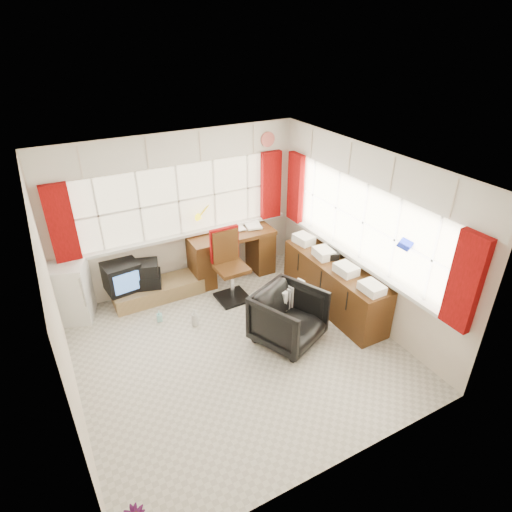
{
  "coord_description": "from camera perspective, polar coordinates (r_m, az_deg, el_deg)",
  "views": [
    {
      "loc": [
        -1.88,
        -4.02,
        3.9
      ],
      "look_at": [
        0.59,
        0.55,
        1.02
      ],
      "focal_mm": 30.0,
      "sensor_mm": 36.0,
      "label": 1
    }
  ],
  "objects": [
    {
      "name": "credenza",
      "position": [
        6.57,
        10.29,
        -3.81
      ],
      "size": [
        0.5,
        2.0,
        0.85
      ],
      "color": "#5A3415",
      "rests_on": "ground"
    },
    {
      "name": "ground",
      "position": [
        5.91,
        -2.54,
        -12.35
      ],
      "size": [
        4.0,
        4.0,
        0.0
      ],
      "primitive_type": "plane",
      "color": "beige",
      "rests_on": "ground"
    },
    {
      "name": "crt_tv",
      "position": [
        6.82,
        -17.49,
        -2.56
      ],
      "size": [
        0.55,
        0.53,
        0.46
      ],
      "color": "black",
      "rests_on": "tv_bench"
    },
    {
      "name": "task_chair",
      "position": [
        6.63,
        -3.74,
        -0.8
      ],
      "size": [
        0.49,
        0.51,
        1.15
      ],
      "color": "black",
      "rests_on": "ground"
    },
    {
      "name": "window_right",
      "position": [
        6.28,
        13.39,
        0.11
      ],
      "size": [
        0.12,
        3.7,
        3.6
      ],
      "color": "#F4E8C1",
      "rests_on": "room_walls"
    },
    {
      "name": "window_back",
      "position": [
        6.91,
        -9.83,
        3.27
      ],
      "size": [
        3.7,
        0.12,
        3.6
      ],
      "color": "#F4E8C1",
      "rests_on": "room_walls"
    },
    {
      "name": "spray_bottle_b",
      "position": [
        6.49,
        -12.75,
        -7.81
      ],
      "size": [
        0.1,
        0.1,
        0.17
      ],
      "primitive_type": "imported",
      "rotation": [
        0.0,
        0.0,
        -0.29
      ],
      "color": "#99E4DE",
      "rests_on": "ground"
    },
    {
      "name": "office_chair",
      "position": [
        5.83,
        4.36,
        -8.17
      ],
      "size": [
        1.09,
        1.1,
        0.76
      ],
      "primitive_type": "imported",
      "rotation": [
        0.0,
        0.0,
        0.42
      ],
      "color": "black",
      "rests_on": "ground"
    },
    {
      "name": "spray_bottle_a",
      "position": [
        6.29,
        -8.18,
        -8.1
      ],
      "size": [
        0.14,
        0.14,
        0.27
      ],
      "primitive_type": "imported",
      "rotation": [
        0.0,
        0.0,
        0.48
      ],
      "color": "silver",
      "rests_on": "ground"
    },
    {
      "name": "overhead_cabinets",
      "position": [
        5.99,
        1.39,
        13.02
      ],
      "size": [
        3.98,
        3.98,
        0.48
      ],
      "color": "silver",
      "rests_on": "room_walls"
    },
    {
      "name": "curtains",
      "position": [
        6.19,
        1.11,
        5.73
      ],
      "size": [
        3.83,
        3.83,
        1.15
      ],
      "color": "#97080B",
      "rests_on": "room_walls"
    },
    {
      "name": "file_tray",
      "position": [
        6.55,
        9.52,
        0.38
      ],
      "size": [
        0.34,
        0.39,
        0.11
      ],
      "primitive_type": "cube",
      "rotation": [
        0.0,
        0.0,
        -0.31
      ],
      "color": "black",
      "rests_on": "credenza"
    },
    {
      "name": "mini_fridge",
      "position": [
        6.76,
        -23.55,
        -4.36
      ],
      "size": [
        0.67,
        0.68,
        0.9
      ],
      "color": "white",
      "rests_on": "ground"
    },
    {
      "name": "desk_lamp",
      "position": [
        7.07,
        -6.64,
        5.9
      ],
      "size": [
        0.19,
        0.17,
        0.47
      ],
      "color": "#DACB09",
      "rests_on": "desk"
    },
    {
      "name": "desk",
      "position": [
        7.26,
        -3.45,
        0.66
      ],
      "size": [
        1.44,
        0.72,
        0.86
      ],
      "color": "#5A3415",
      "rests_on": "ground"
    },
    {
      "name": "tv_bench",
      "position": [
        7.0,
        -12.9,
        -4.47
      ],
      "size": [
        1.4,
        0.5,
        0.25
      ],
      "primitive_type": "cube",
      "color": "#A47E52",
      "rests_on": "ground"
    },
    {
      "name": "room_walls",
      "position": [
        5.04,
        -2.91,
        0.55
      ],
      "size": [
        4.0,
        4.0,
        4.0
      ],
      "color": "beige",
      "rests_on": "ground"
    },
    {
      "name": "hifi_stack",
      "position": [
        6.83,
        -15.03,
        -2.45
      ],
      "size": [
        0.65,
        0.51,
        0.41
      ],
      "color": "black",
      "rests_on": "tv_bench"
    },
    {
      "name": "radiator",
      "position": [
        6.25,
        4.79,
        -6.74
      ],
      "size": [
        0.45,
        0.29,
        0.63
      ],
      "color": "white",
      "rests_on": "ground"
    }
  ]
}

